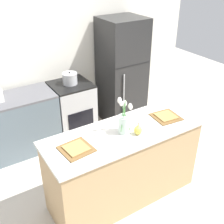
% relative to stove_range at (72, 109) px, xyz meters
% --- Properties ---
extents(ground_plane, '(10.00, 10.00, 0.00)m').
position_rel_stove_range_xyz_m(ground_plane, '(-0.10, -1.60, -0.44)').
color(ground_plane, beige).
extents(back_wall, '(5.20, 0.08, 2.70)m').
position_rel_stove_range_xyz_m(back_wall, '(-0.10, 0.40, 0.91)').
color(back_wall, silver).
rests_on(back_wall, ground_plane).
extents(kitchen_island, '(1.80, 0.66, 0.94)m').
position_rel_stove_range_xyz_m(kitchen_island, '(-0.10, -1.60, 0.03)').
color(kitchen_island, tan).
rests_on(kitchen_island, ground_plane).
extents(stove_range, '(0.60, 0.61, 0.88)m').
position_rel_stove_range_xyz_m(stove_range, '(0.00, 0.00, 0.00)').
color(stove_range, '#B2B5B7').
rests_on(stove_range, ground_plane).
extents(refrigerator, '(0.68, 0.67, 1.77)m').
position_rel_stove_range_xyz_m(refrigerator, '(0.95, 0.00, 0.44)').
color(refrigerator, black).
rests_on(refrigerator, ground_plane).
extents(flower_vase, '(0.18, 0.16, 0.42)m').
position_rel_stove_range_xyz_m(flower_vase, '(-0.11, -1.61, 0.64)').
color(flower_vase, silver).
rests_on(flower_vase, kitchen_island).
extents(pear_figurine, '(0.09, 0.09, 0.14)m').
position_rel_stove_range_xyz_m(pear_figurine, '(-0.01, -1.72, 0.56)').
color(pear_figurine, '#E5CC4C').
rests_on(pear_figurine, kitchen_island).
extents(plate_setting_left, '(0.33, 0.33, 0.02)m').
position_rel_stove_range_xyz_m(plate_setting_left, '(-0.68, -1.62, 0.51)').
color(plate_setting_left, brown).
rests_on(plate_setting_left, kitchen_island).
extents(plate_setting_right, '(0.33, 0.33, 0.02)m').
position_rel_stove_range_xyz_m(plate_setting_right, '(0.48, -1.62, 0.51)').
color(plate_setting_right, brown).
rests_on(plate_setting_right, kitchen_island).
extents(cooking_pot, '(0.23, 0.23, 0.20)m').
position_rel_stove_range_xyz_m(cooking_pot, '(-0.00, 0.00, 0.53)').
color(cooking_pot, '#B2B5B7').
rests_on(cooking_pot, stove_range).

